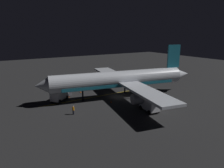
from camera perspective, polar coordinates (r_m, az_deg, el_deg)
ground_plane at (r=50.77m, az=1.93°, el=-3.66°), size 180.00×180.00×0.20m
apron_guide_stripe at (r=51.23m, az=-3.66°, el=-3.39°), size 0.44×29.25×0.01m
airliner at (r=49.86m, az=2.65°, el=1.19°), size 38.78×39.78×12.34m
baggage_truck at (r=49.37m, az=-14.02°, el=-3.00°), size 5.58×6.16×2.30m
catering_truck at (r=42.31m, az=9.91°, el=-5.50°), size 6.25×2.82×2.60m
ground_crew_worker at (r=40.47m, az=-10.70°, el=-7.12°), size 0.40×0.40×1.74m
traffic_cone_near_left at (r=56.51m, az=-6.00°, el=-1.51°), size 0.50×0.50×0.55m
traffic_cone_near_right at (r=51.27m, az=-11.94°, el=-3.37°), size 0.50×0.50×0.55m
traffic_cone_under_wing at (r=54.55m, az=-8.69°, el=-2.17°), size 0.50×0.50×0.55m
traffic_cone_far at (r=46.31m, az=-0.25°, el=-4.96°), size 0.50×0.50×0.55m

